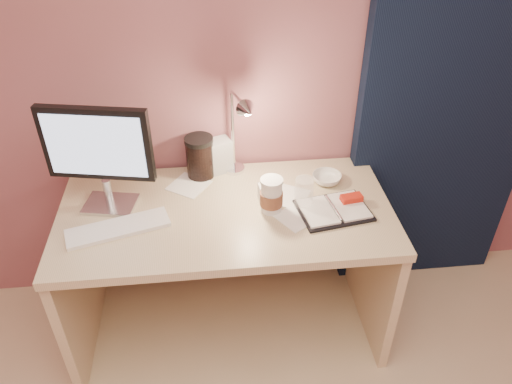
{
  "coord_description": "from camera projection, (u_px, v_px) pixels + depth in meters",
  "views": [
    {
      "loc": [
        -0.05,
        -0.27,
        2.02
      ],
      "look_at": [
        0.12,
        1.33,
        0.85
      ],
      "focal_mm": 35.0,
      "sensor_mm": 36.0,
      "label": 1
    }
  ],
  "objects": [
    {
      "name": "clear_cup",
      "position": [
        304.0,
        193.0,
        2.07
      ],
      "size": [
        0.08,
        0.08,
        0.14
      ],
      "primitive_type": "cylinder",
      "color": "white",
      "rests_on": "desk"
    },
    {
      "name": "planner",
      "position": [
        335.0,
        209.0,
        2.08
      ],
      "size": [
        0.32,
        0.26,
        0.05
      ],
      "rotation": [
        0.0,
        0.0,
        0.16
      ],
      "color": "black",
      "rests_on": "desk"
    },
    {
      "name": "paper_a",
      "position": [
        296.0,
        217.0,
        2.05
      ],
      "size": [
        0.2,
        0.2,
        0.0
      ],
      "primitive_type": "cube",
      "rotation": [
        0.0,
        0.0,
        0.57
      ],
      "color": "white",
      "rests_on": "desk"
    },
    {
      "name": "desk_lamp",
      "position": [
        226.0,
        131.0,
        2.1
      ],
      "size": [
        0.15,
        0.26,
        0.42
      ],
      "rotation": [
        0.0,
        0.0,
        0.31
      ],
      "color": "silver",
      "rests_on": "desk"
    },
    {
      "name": "product_box",
      "position": [
        219.0,
        156.0,
        2.29
      ],
      "size": [
        0.13,
        0.12,
        0.16
      ],
      "primitive_type": "cube",
      "rotation": [
        0.0,
        0.0,
        0.36
      ],
      "color": "beige",
      "rests_on": "desk"
    },
    {
      "name": "bowl",
      "position": [
        327.0,
        178.0,
        2.24
      ],
      "size": [
        0.16,
        0.16,
        0.04
      ],
      "primitive_type": "imported",
      "rotation": [
        0.0,
        0.0,
        0.24
      ],
      "color": "silver",
      "rests_on": "desk"
    },
    {
      "name": "dark_jar",
      "position": [
        200.0,
        159.0,
        2.25
      ],
      "size": [
        0.12,
        0.12,
        0.18
      ],
      "primitive_type": "cylinder",
      "color": "black",
      "rests_on": "desk"
    },
    {
      "name": "paper_b",
      "position": [
        288.0,
        196.0,
        2.17
      ],
      "size": [
        0.22,
        0.22,
        0.0
      ],
      "primitive_type": "cube",
      "rotation": [
        0.0,
        0.0,
        -0.52
      ],
      "color": "white",
      "rests_on": "desk"
    },
    {
      "name": "coffee_cup",
      "position": [
        271.0,
        196.0,
        2.05
      ],
      "size": [
        0.1,
        0.1,
        0.15
      ],
      "color": "silver",
      "rests_on": "desk"
    },
    {
      "name": "room",
      "position": [
        435.0,
        79.0,
        2.18
      ],
      "size": [
        3.5,
        3.5,
        3.5
      ],
      "color": "#C6B28E",
      "rests_on": "ground"
    },
    {
      "name": "keyboard",
      "position": [
        118.0,
        228.0,
        1.98
      ],
      "size": [
        0.42,
        0.23,
        0.02
      ],
      "primitive_type": "cube",
      "rotation": [
        0.0,
        0.0,
        0.28
      ],
      "color": "white",
      "rests_on": "desk"
    },
    {
      "name": "paper_c",
      "position": [
        189.0,
        185.0,
        2.23
      ],
      "size": [
        0.22,
        0.22,
        0.0
      ],
      "primitive_type": "cube",
      "rotation": [
        0.0,
        0.0,
        0.97
      ],
      "color": "white",
      "rests_on": "desk"
    },
    {
      "name": "lotion_bottle",
      "position": [
        265.0,
        189.0,
        2.11
      ],
      "size": [
        0.06,
        0.06,
        0.12
      ],
      "primitive_type": "imported",
      "rotation": [
        0.0,
        0.0,
        0.1
      ],
      "color": "silver",
      "rests_on": "desk"
    },
    {
      "name": "desk",
      "position": [
        227.0,
        239.0,
        2.28
      ],
      "size": [
        1.4,
        0.7,
        0.73
      ],
      "color": "beige",
      "rests_on": "ground"
    },
    {
      "name": "monitor",
      "position": [
        99.0,
        150.0,
        1.95
      ],
      "size": [
        0.43,
        0.19,
        0.46
      ],
      "rotation": [
        0.0,
        0.0,
        -0.2
      ],
      "color": "silver",
      "rests_on": "desk"
    }
  ]
}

